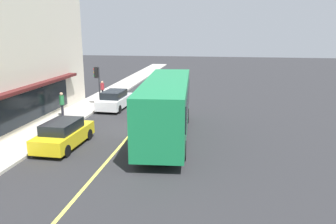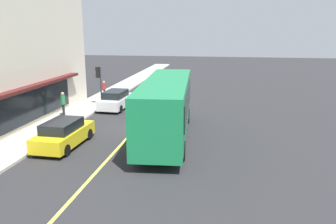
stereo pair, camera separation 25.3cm
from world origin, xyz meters
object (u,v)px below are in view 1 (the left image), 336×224
object	(u,v)px
traffic_light	(97,77)
car_yellow	(64,134)
bus	(166,105)
pedestrian_at_corner	(102,88)
pedestrian_mid_block	(62,102)
car_white	(115,100)

from	to	relation	value
traffic_light	car_yellow	distance (m)	10.22
bus	car_yellow	distance (m)	6.07
bus	pedestrian_at_corner	bearing A→B (deg)	36.30
pedestrian_mid_block	traffic_light	bearing A→B (deg)	-18.25
car_yellow	pedestrian_mid_block	distance (m)	6.65
bus	pedestrian_at_corner	distance (m)	13.01
traffic_light	pedestrian_mid_block	size ratio (longest dim) A/B	1.81
pedestrian_mid_block	pedestrian_at_corner	xyz separation A→B (m)	(7.06, -0.61, -0.14)
car_white	pedestrian_at_corner	bearing A→B (deg)	32.54
traffic_light	bus	bearing A→B (deg)	-136.57
car_yellow	pedestrian_mid_block	size ratio (longest dim) A/B	2.46
bus	pedestrian_mid_block	world-z (taller)	bus
traffic_light	car_yellow	bearing A→B (deg)	-170.75
traffic_light	pedestrian_mid_block	world-z (taller)	traffic_light
car_yellow	pedestrian_mid_block	bearing A→B (deg)	26.19
bus	pedestrian_at_corner	size ratio (longest dim) A/B	7.24
car_white	pedestrian_mid_block	distance (m)	4.53
pedestrian_mid_block	pedestrian_at_corner	bearing A→B (deg)	-4.90
pedestrian_mid_block	car_white	bearing A→B (deg)	-40.40
car_yellow	traffic_light	bearing A→B (deg)	9.25
bus	traffic_light	distance (m)	10.16
bus	car_yellow	size ratio (longest dim) A/B	2.59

